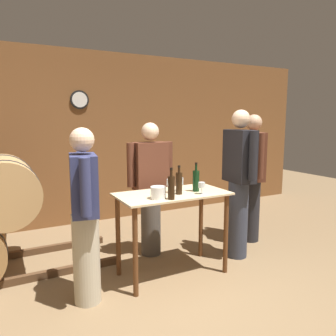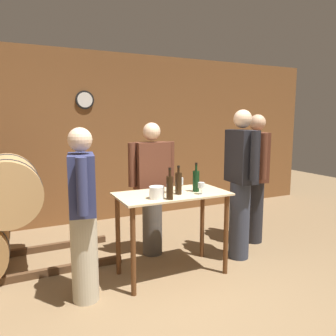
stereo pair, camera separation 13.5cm
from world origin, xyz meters
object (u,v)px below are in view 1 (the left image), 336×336
at_px(wine_bottle_left, 179,183).
at_px(wine_glass_near_center, 181,182).
at_px(wine_bottle_center, 196,180).
at_px(ice_bucket, 158,193).
at_px(person_visitor_with_scarf, 85,213).
at_px(wine_bottle_far_left, 171,187).
at_px(person_visitor_bearded, 239,181).
at_px(wine_glass_near_right, 202,185).
at_px(wine_glass_near_left, 170,183).
at_px(person_visitor_near_door, 252,175).
at_px(person_host, 151,186).

bearing_deg(wine_bottle_left, wine_glass_near_center, 53.52).
distance_m(wine_bottle_center, wine_glass_near_center, 0.16).
xyz_separation_m(ice_bucket, person_visitor_with_scarf, (-0.70, 0.03, -0.12)).
relative_size(wine_bottle_far_left, person_visitor_with_scarf, 0.19).
bearing_deg(wine_bottle_far_left, person_visitor_bearded, 14.51).
distance_m(wine_bottle_left, wine_glass_near_center, 0.14).
relative_size(wine_bottle_center, person_visitor_bearded, 0.18).
height_order(wine_glass_near_right, ice_bucket, wine_glass_near_right).
height_order(wine_bottle_left, ice_bucket, wine_bottle_left).
xyz_separation_m(wine_bottle_center, wine_glass_near_left, (-0.28, 0.07, -0.01)).
distance_m(wine_glass_near_right, person_visitor_near_door, 1.30).
xyz_separation_m(wine_bottle_far_left, wine_glass_near_right, (0.38, 0.06, -0.03)).
relative_size(wine_bottle_center, ice_bucket, 2.08).
distance_m(wine_bottle_far_left, person_visitor_near_door, 1.68).
height_order(person_host, person_visitor_with_scarf, person_host).
distance_m(wine_bottle_center, person_host, 0.69).
relative_size(wine_glass_near_left, person_visitor_near_door, 0.08).
relative_size(wine_bottle_far_left, wine_glass_near_center, 2.10).
bearing_deg(wine_bottle_left, wine_bottle_center, 8.40).
bearing_deg(person_visitor_near_door, wine_bottle_left, -161.87).
bearing_deg(person_visitor_near_door, wine_bottle_center, -160.07).
xyz_separation_m(person_visitor_bearded, person_visitor_near_door, (0.51, 0.34, -0.03)).
xyz_separation_m(wine_bottle_center, wine_glass_near_right, (-0.02, -0.13, -0.03)).
bearing_deg(wine_glass_near_right, wine_glass_near_left, 141.61).
distance_m(wine_bottle_far_left, person_visitor_with_scarf, 0.83).
distance_m(ice_bucket, person_visitor_bearded, 1.17).
bearing_deg(wine_glass_near_left, person_visitor_with_scarf, -170.79).
relative_size(wine_bottle_far_left, person_host, 0.19).
distance_m(wine_bottle_left, person_host, 0.68).
distance_m(wine_glass_near_left, wine_glass_near_right, 0.33).
bearing_deg(wine_bottle_far_left, person_visitor_with_scarf, 172.07).
xyz_separation_m(wine_bottle_left, person_visitor_near_door, (1.38, 0.45, -0.10)).
distance_m(wine_bottle_far_left, wine_bottle_left, 0.23).
bearing_deg(wine_glass_near_center, wine_bottle_far_left, -133.55).
height_order(wine_bottle_left, person_visitor_with_scarf, person_visitor_with_scarf).
bearing_deg(wine_bottle_far_left, person_host, 79.10).
distance_m(wine_bottle_far_left, wine_glass_near_right, 0.39).
bearing_deg(ice_bucket, person_host, 70.78).
bearing_deg(ice_bucket, wine_glass_near_center, 27.97).
relative_size(wine_bottle_center, person_visitor_with_scarf, 0.20).
distance_m(wine_glass_near_center, person_visitor_near_door, 1.34).
relative_size(wine_glass_near_center, ice_bucket, 0.99).
height_order(wine_bottle_center, person_visitor_bearded, person_visitor_bearded).
bearing_deg(person_host, person_visitor_bearded, -31.60).
relative_size(wine_glass_near_left, wine_glass_near_center, 0.99).
bearing_deg(person_visitor_near_door, person_visitor_with_scarf, -168.08).
height_order(wine_bottle_left, wine_glass_near_center, wine_bottle_left).
bearing_deg(person_host, wine_bottle_left, -88.62).
relative_size(wine_glass_near_right, person_visitor_with_scarf, 0.08).
height_order(wine_glass_near_right, person_host, person_host).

